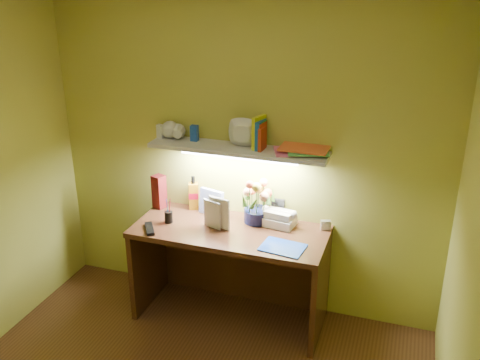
% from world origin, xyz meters
% --- Properties ---
extents(desk, '(1.40, 0.60, 0.75)m').
position_xyz_m(desk, '(0.00, 1.20, 0.38)').
color(desk, '#321C0D').
rests_on(desk, ground).
extents(flower_bouquet, '(0.24, 0.24, 0.34)m').
position_xyz_m(flower_bouquet, '(0.15, 1.38, 0.92)').
color(flower_bouquet, '#0A0F33').
rests_on(flower_bouquet, desk).
extents(telephone, '(0.25, 0.20, 0.14)m').
position_xyz_m(telephone, '(0.32, 1.38, 0.82)').
color(telephone, beige).
rests_on(telephone, desk).
extents(desk_clock, '(0.08, 0.06, 0.07)m').
position_xyz_m(desk_clock, '(0.65, 1.41, 0.79)').
color(desk_clock, silver).
rests_on(desk_clock, desk).
extents(whisky_bottle, '(0.09, 0.09, 0.27)m').
position_xyz_m(whisky_bottle, '(-0.39, 1.45, 0.88)').
color(whisky_bottle, '#A86C0D').
rests_on(whisky_bottle, desk).
extents(whisky_box, '(0.11, 0.11, 0.26)m').
position_xyz_m(whisky_box, '(-0.65, 1.38, 0.88)').
color(whisky_box, '#601213').
rests_on(whisky_box, desk).
extents(pen_cup, '(0.08, 0.08, 0.15)m').
position_xyz_m(pen_cup, '(-0.46, 1.16, 0.82)').
color(pen_cup, black).
rests_on(pen_cup, desk).
extents(art_card, '(0.20, 0.09, 0.20)m').
position_xyz_m(art_card, '(-0.22, 1.39, 0.85)').
color(art_card, silver).
rests_on(art_card, desk).
extents(tv_remote, '(0.15, 0.19, 0.02)m').
position_xyz_m(tv_remote, '(-0.54, 1.00, 0.76)').
color(tv_remote, black).
rests_on(tv_remote, desk).
extents(blue_folder, '(0.31, 0.24, 0.01)m').
position_xyz_m(blue_folder, '(0.43, 1.05, 0.75)').
color(blue_folder, '#1A48B3').
rests_on(blue_folder, desk).
extents(desk_book_a, '(0.18, 0.07, 0.24)m').
position_xyz_m(desk_book_a, '(-0.17, 1.22, 0.87)').
color(desk_book_a, silver).
rests_on(desk_book_a, desk).
extents(desk_book_b, '(0.15, 0.07, 0.21)m').
position_xyz_m(desk_book_b, '(-0.20, 1.21, 0.85)').
color(desk_book_b, silver).
rests_on(desk_book_b, desk).
extents(wall_shelf, '(1.31, 0.31, 0.26)m').
position_xyz_m(wall_shelf, '(0.00, 1.38, 1.34)').
color(wall_shelf, silver).
rests_on(wall_shelf, ground).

